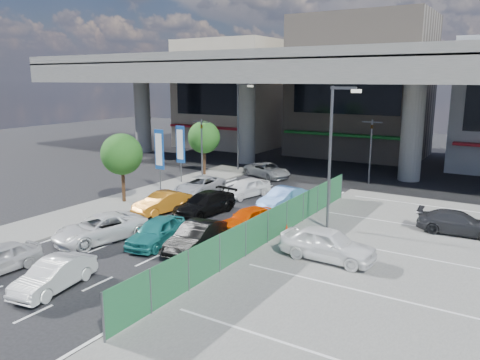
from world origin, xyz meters
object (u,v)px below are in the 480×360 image
Objects in this scene: taxi_teal_mid at (156,231)px; kei_truck_front_right at (283,198)px; traffic_light_right at (371,135)px; parked_sedan_white at (328,244)px; street_lamp_left at (240,119)px; parked_sedan_dgrey at (458,223)px; tree_far at (204,137)px; hatch_white_back_mid at (54,275)px; hatch_black_mid_right at (196,237)px; sedan_white_mid_left at (100,228)px; traffic_cone at (287,229)px; sedan_white_front_mid at (246,188)px; sedan_black_mid at (204,204)px; street_lamp_right at (333,146)px; signboard_near at (159,151)px; signboard_far at (180,146)px; taxi_orange_right at (249,219)px; crossing_wagon_silver at (267,170)px; taxi_orange_left at (162,203)px; tree_near at (122,154)px; wagon_silver_front_left at (200,186)px; traffic_light_left at (202,135)px.

kei_truck_front_right is at bearing 65.71° from taxi_teal_mid.
traffic_light_right is 1.16× the size of parked_sedan_white.
street_lamp_left is 1.87× the size of parked_sedan_dgrey.
hatch_white_back_mid is at bearing -69.08° from tree_far.
hatch_black_mid_right is (-2.80, -19.63, -3.25)m from traffic_light_right.
street_lamp_left is 21.10m from hatch_black_mid_right.
traffic_cone is at bearing 50.74° from sedan_white_mid_left.
parked_sedan_white reaches higher than hatch_white_back_mid.
sedan_white_front_mid reaches higher than hatch_white_back_mid.
hatch_black_mid_right is at bearing -124.19° from traffic_cone.
street_lamp_right is at bearing 15.05° from sedan_black_mid.
hatch_white_back_mid is 20.62m from parked_sedan_dgrey.
street_lamp_left is 22.21m from parked_sedan_dgrey.
tree_far is 1.07× the size of parked_sedan_white.
street_lamp_right is at bearing 109.51° from parked_sedan_dgrey.
hatch_white_back_mid is 0.84× the size of parked_sedan_white.
signboard_near is 12.09m from taxi_teal_mid.
traffic_light_right is 1.11× the size of signboard_far.
taxi_orange_right is (9.64, -14.59, -4.11)m from street_lamp_left.
taxi_orange_right is at bearing -135.12° from crossing_wagon_silver.
tree_far is 7.70× the size of traffic_cone.
sedan_white_front_mid is (5.58, -8.08, -4.09)m from street_lamp_left.
hatch_black_mid_right is 1.05× the size of sedan_white_front_mid.
taxi_teal_mid is 0.95× the size of parked_sedan_dgrey.
hatch_white_back_mid is at bearing -151.87° from crossing_wagon_silver.
sedan_black_mid is at bearing 32.92° from taxi_orange_left.
hatch_white_back_mid is at bearing -66.03° from signboard_far.
tree_near reaches higher than crossing_wagon_silver.
parked_sedan_white is at bearing -13.24° from sedan_black_mid.
traffic_light_right is 18.10m from parked_sedan_white.
hatch_white_back_mid is (-6.66, -13.25, -4.14)m from street_lamp_right.
street_lamp_left is 1.91× the size of hatch_black_mid_right.
tree_near reaches higher than traffic_cone.
parked_sedan_white reaches higher than wagon_silver_front_left.
hatch_white_back_mid is at bearing -91.53° from kei_truck_front_right.
sedan_black_mid reaches higher than traffic_cone.
traffic_light_left is 9.52m from taxi_orange_left.
sedan_white_mid_left is (5.39, -16.72, -2.70)m from tree_far.
signboard_far is 1.04× the size of parked_sedan_white.
street_lamp_left is 10.19m from signboard_near.
wagon_silver_front_left is 1.08× the size of parked_sedan_dgrey.
tree_near is (-0.80, -8.00, -0.55)m from traffic_light_left.
parked_sedan_white is at bearing -47.56° from street_lamp_left.
parked_sedan_dgrey is (13.01, 9.84, -0.01)m from taxi_teal_mid.
hatch_black_mid_right is at bearing -57.77° from sedan_white_front_mid.
taxi_orange_left is 1.03× the size of taxi_orange_right.
signboard_far is 4.80m from wagon_silver_front_left.
parked_sedan_white reaches higher than sedan_black_mid.
tree_near is 12.96m from traffic_cone.
taxi_orange_left is 5.29m from wagon_silver_front_left.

